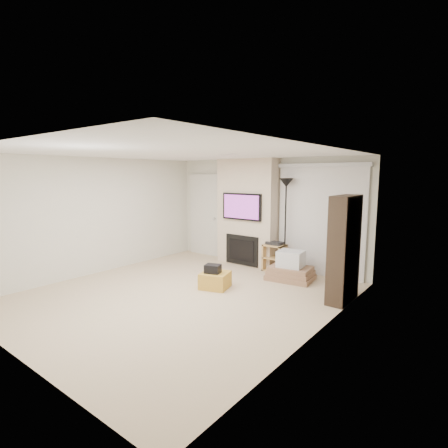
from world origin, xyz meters
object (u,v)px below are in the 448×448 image
Objects in this scene: ottoman at (215,280)px; floor_lamp at (286,198)px; av_stand at (275,256)px; bookshelf at (344,249)px; box_stack at (291,269)px.

ottoman is 0.24× the size of floor_lamp.
av_stand reaches higher than ottoman.
ottoman is 2.40m from floor_lamp.
bookshelf reaches higher than av_stand.
floor_lamp is at bearing 26.05° from av_stand.
av_stand reaches higher than box_stack.
box_stack is (0.89, 1.35, 0.08)m from ottoman.
av_stand is (0.29, 1.74, 0.20)m from ottoman.
ottoman is at bearing -99.57° from av_stand.
floor_lamp reaches higher than box_stack.
av_stand is 0.37× the size of bookshelf.
floor_lamp reaches higher than bookshelf.
floor_lamp is at bearing 129.73° from box_stack.
av_stand is 0.72m from box_stack.
ottoman is 2.40m from bookshelf.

